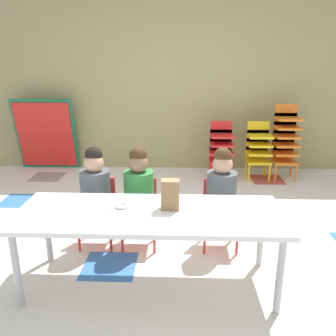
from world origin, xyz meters
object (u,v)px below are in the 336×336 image
Objects in this scene: seated_child_middle_seat at (139,188)px; seated_child_far_right at (221,189)px; kid_chair_yellow_stack at (258,147)px; kid_chair_orange_stack at (286,139)px; donut_powdered_on_plate at (122,205)px; craft_table at (150,218)px; kid_chair_red_stack at (221,147)px; paper_plate_near_edge at (122,207)px; folded_activity_table at (46,135)px; seated_child_near_camera at (96,188)px; paper_bag_brown at (170,195)px.

seated_child_far_right is (0.71, -0.00, 0.00)m from seated_child_middle_seat.
kid_chair_orange_stack is (0.36, 0.00, 0.12)m from kid_chair_yellow_stack.
craft_table is at bearing -16.19° from donut_powdered_on_plate.
kid_chair_red_stack is 7.11× the size of donut_powdered_on_plate.
craft_table is 0.22m from paper_plate_near_edge.
paper_plate_near_edge is at bearing 163.81° from craft_table.
kid_chair_orange_stack is at bearing -5.15° from folded_activity_table.
kid_chair_orange_stack reaches higher than seated_child_far_right.
kid_chair_yellow_stack is (0.52, 0.00, 0.00)m from kid_chair_red_stack.
seated_child_middle_seat is 5.10× the size of paper_plate_near_edge.
seated_child_near_camera is at bearing 180.00° from seated_child_far_right.
seated_child_far_right is 0.84× the size of folded_activity_table.
kid_chair_yellow_stack reaches higher than craft_table.
craft_table is at bearing -107.16° from kid_chair_red_stack.
kid_chair_red_stack and kid_chair_yellow_stack have the same top height.
kid_chair_red_stack is at bearing 180.00° from kid_chair_yellow_stack.
seated_child_middle_seat is at bearing 83.23° from paper_plate_near_edge.
seated_child_far_right is (0.57, 0.57, 0.01)m from craft_table.
seated_child_near_camera is 0.86m from paper_bag_brown.
kid_chair_orange_stack is 9.24× the size of donut_powdered_on_plate.
kid_chair_orange_stack is 0.96× the size of folded_activity_table.
seated_child_middle_seat is 0.88× the size of kid_chair_orange_stack.
folded_activity_table is 3.22m from paper_plate_near_edge.
kid_chair_orange_stack reaches higher than paper_plate_near_edge.
donut_powdered_on_plate is (-0.20, 0.06, 0.07)m from craft_table.
paper_plate_near_edge is (-0.78, -0.51, 0.04)m from seated_child_far_right.
kid_chair_yellow_stack is 2.90m from donut_powdered_on_plate.
paper_plate_near_edge is (-0.20, 0.06, 0.05)m from craft_table.
kid_chair_red_stack reaches higher than craft_table.
seated_child_middle_seat reaches higher than paper_bag_brown.
kid_chair_orange_stack is at bearing 52.97° from paper_plate_near_edge.
seated_child_near_camera reaches higher than donut_powdered_on_plate.
craft_table is 0.81m from seated_child_far_right.
paper_bag_brown is at bearing -37.57° from seated_child_near_camera.
seated_child_far_right is at bearing -0.00° from seated_child_middle_seat.
folded_activity_table is at bearing 136.35° from seated_child_far_right.
seated_child_middle_seat is 1.00× the size of seated_child_far_right.
kid_chair_yellow_stack is (1.30, 2.54, -0.09)m from craft_table.
seated_child_far_right is at bearing -0.00° from seated_child_near_camera.
seated_child_near_camera is at bearing -123.68° from kid_chair_red_stack.
craft_table is 0.59m from seated_child_middle_seat.
folded_activity_table is (-2.60, 0.31, 0.08)m from kid_chair_red_stack.
kid_chair_yellow_stack is at bearing 58.72° from paper_plate_near_edge.
seated_child_far_right is at bearing 45.13° from craft_table.
seated_child_near_camera is at bearing -138.12° from kid_chair_orange_stack.
paper_plate_near_edge is at bearing -127.03° from kid_chair_orange_stack.
seated_child_middle_seat is at bearing -132.65° from kid_chair_orange_stack.
paper_bag_brown is 1.22× the size of paper_plate_near_edge.
seated_child_far_right is 4.17× the size of paper_bag_brown.
paper_bag_brown reaches higher than craft_table.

